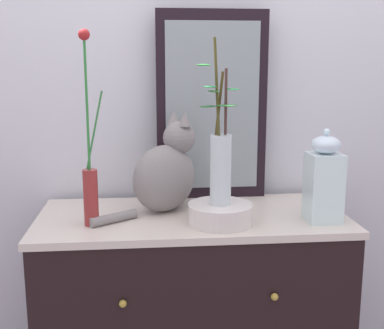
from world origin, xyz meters
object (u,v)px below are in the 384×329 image
vase_glass_clear (220,161)px  jar_lidded_porcelain (324,180)px  mirror_leaning (212,106)px  vase_slim_green (90,178)px  bowl_porcelain (220,214)px  cat_sitting (166,172)px

vase_glass_clear → jar_lidded_porcelain: vase_glass_clear is taller
mirror_leaning → vase_slim_green: size_ratio=1.15×
vase_slim_green → jar_lidded_porcelain: (0.77, -0.03, -0.02)m
bowl_porcelain → vase_glass_clear: vase_glass_clear is taller
vase_glass_clear → mirror_leaning: bearing=87.1°
vase_glass_clear → jar_lidded_porcelain: bearing=-0.3°
mirror_leaning → vase_glass_clear: size_ratio=1.35×
mirror_leaning → bowl_porcelain: 0.47m
vase_glass_clear → bowl_porcelain: bearing=2.2°
vase_slim_green → bowl_porcelain: (0.42, -0.02, -0.13)m
cat_sitting → vase_slim_green: vase_slim_green is taller
cat_sitting → vase_glass_clear: size_ratio=0.75×
mirror_leaning → cat_sitting: bearing=-137.6°
mirror_leaning → vase_slim_green: (-0.44, -0.31, -0.20)m
mirror_leaning → vase_glass_clear: (-0.02, -0.34, -0.15)m
cat_sitting → jar_lidded_porcelain: cat_sitting is taller
bowl_porcelain → jar_lidded_porcelain: 0.37m
mirror_leaning → cat_sitting: mirror_leaning is taller
vase_slim_green → cat_sitting: bearing=29.2°
mirror_leaning → jar_lidded_porcelain: size_ratio=2.30×
mirror_leaning → bowl_porcelain: size_ratio=3.36×
mirror_leaning → jar_lidded_porcelain: (0.33, -0.34, -0.22)m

